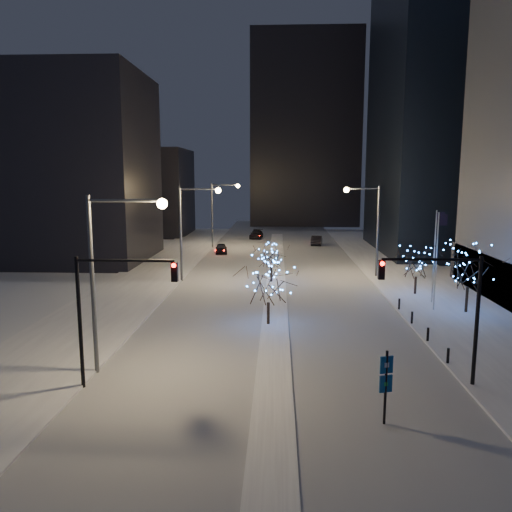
# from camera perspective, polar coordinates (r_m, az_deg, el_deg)

# --- Properties ---
(ground) EXTENTS (160.00, 160.00, 0.00)m
(ground) POSITION_cam_1_polar(r_m,az_deg,el_deg) (26.75, 2.00, -15.16)
(ground) COLOR silver
(ground) RESTS_ON ground
(road) EXTENTS (20.00, 130.00, 0.02)m
(road) POSITION_cam_1_polar(r_m,az_deg,el_deg) (60.40, 2.34, -1.39)
(road) COLOR #A5AAB4
(road) RESTS_ON ground
(median) EXTENTS (2.00, 80.00, 0.15)m
(median) POSITION_cam_1_polar(r_m,az_deg,el_deg) (55.48, 2.32, -2.26)
(median) COLOR white
(median) RESTS_ON ground
(east_sidewalk) EXTENTS (10.00, 90.00, 0.15)m
(east_sidewalk) POSITION_cam_1_polar(r_m,az_deg,el_deg) (48.05, 20.51, -4.62)
(east_sidewalk) COLOR white
(east_sidewalk) RESTS_ON ground
(west_sidewalk) EXTENTS (8.00, 90.00, 0.15)m
(west_sidewalk) POSITION_cam_1_polar(r_m,az_deg,el_deg) (47.87, -14.80, -4.39)
(west_sidewalk) COLOR white
(west_sidewalk) RESTS_ON ground
(filler_west_near) EXTENTS (22.00, 18.00, 24.00)m
(filler_west_near) POSITION_cam_1_polar(r_m,az_deg,el_deg) (70.30, -21.37, 9.30)
(filler_west_near) COLOR black
(filler_west_near) RESTS_ON ground
(filler_west_far) EXTENTS (18.00, 16.00, 16.00)m
(filler_west_far) POSITION_cam_1_polar(r_m,az_deg,el_deg) (98.00, -13.04, 7.11)
(filler_west_far) COLOR black
(filler_west_far) RESTS_ON ground
(horizon_block) EXTENTS (24.00, 14.00, 42.00)m
(horizon_block) POSITION_cam_1_polar(r_m,az_deg,el_deg) (116.97, 5.56, 13.96)
(horizon_block) COLOR black
(horizon_block) RESTS_ON ground
(street_lamp_w_near) EXTENTS (4.40, 0.56, 10.00)m
(street_lamp_w_near) POSITION_cam_1_polar(r_m,az_deg,el_deg) (28.29, -16.30, -0.41)
(street_lamp_w_near) COLOR #595E66
(street_lamp_w_near) RESTS_ON ground
(street_lamp_w_mid) EXTENTS (4.40, 0.56, 10.00)m
(street_lamp_w_mid) POSITION_cam_1_polar(r_m,az_deg,el_deg) (52.39, -7.50, 4.10)
(street_lamp_w_mid) COLOR #595E66
(street_lamp_w_mid) RESTS_ON ground
(street_lamp_w_far) EXTENTS (4.40, 0.56, 10.00)m
(street_lamp_w_far) POSITION_cam_1_polar(r_m,az_deg,el_deg) (77.07, -4.27, 5.73)
(street_lamp_w_far) COLOR #595E66
(street_lamp_w_far) RESTS_ON ground
(street_lamp_east) EXTENTS (3.90, 0.56, 10.00)m
(street_lamp_east) POSITION_cam_1_polar(r_m,az_deg,el_deg) (55.47, 12.86, 4.17)
(street_lamp_east) COLOR #595E66
(street_lamp_east) RESTS_ON ground
(traffic_signal_west) EXTENTS (5.26, 0.43, 7.00)m
(traffic_signal_west) POSITION_cam_1_polar(r_m,az_deg,el_deg) (26.61, -16.50, -4.82)
(traffic_signal_west) COLOR black
(traffic_signal_west) RESTS_ON ground
(traffic_signal_east) EXTENTS (5.26, 0.43, 7.00)m
(traffic_signal_east) POSITION_cam_1_polar(r_m,az_deg,el_deg) (27.57, 21.06, -4.58)
(traffic_signal_east) COLOR black
(traffic_signal_east) RESTS_ON ground
(flagpoles) EXTENTS (1.35, 2.60, 8.00)m
(flagpoles) POSITION_cam_1_polar(r_m,az_deg,el_deg) (44.11, 19.91, 0.48)
(flagpoles) COLOR silver
(flagpoles) RESTS_ON east_sidewalk
(bollards) EXTENTS (0.16, 12.16, 0.90)m
(bollards) POSITION_cam_1_polar(r_m,az_deg,el_deg) (37.30, 18.18, -7.55)
(bollards) COLOR black
(bollards) RESTS_ON east_sidewalk
(car_near) EXTENTS (2.11, 4.25, 1.39)m
(car_near) POSITION_cam_1_polar(r_m,az_deg,el_deg) (72.13, -3.99, 0.86)
(car_near) COLOR black
(car_near) RESTS_ON ground
(car_mid) EXTENTS (2.22, 4.77, 1.51)m
(car_mid) POSITION_cam_1_polar(r_m,az_deg,el_deg) (81.35, 6.95, 1.80)
(car_mid) COLOR black
(car_mid) RESTS_ON ground
(car_far) EXTENTS (2.51, 5.21, 1.47)m
(car_far) POSITION_cam_1_polar(r_m,az_deg,el_deg) (89.37, 0.05, 2.50)
(car_far) COLOR black
(car_far) RESTS_ON ground
(holiday_tree_median_near) EXTENTS (5.17, 5.17, 4.95)m
(holiday_tree_median_near) POSITION_cam_1_polar(r_m,az_deg,el_deg) (36.65, 1.43, -3.05)
(holiday_tree_median_near) COLOR black
(holiday_tree_median_near) RESTS_ON median
(holiday_tree_median_far) EXTENTS (3.11, 3.11, 4.13)m
(holiday_tree_median_far) POSITION_cam_1_polar(r_m,az_deg,el_deg) (51.55, 1.76, 0.08)
(holiday_tree_median_far) COLOR black
(holiday_tree_median_far) RESTS_ON median
(holiday_tree_plaza_near) EXTENTS (4.45, 4.45, 5.65)m
(holiday_tree_plaza_near) POSITION_cam_1_polar(r_m,az_deg,el_deg) (43.25, 23.16, -1.17)
(holiday_tree_plaza_near) COLOR black
(holiday_tree_plaza_near) RESTS_ON east_sidewalk
(holiday_tree_plaza_far) EXTENTS (4.44, 4.44, 4.79)m
(holiday_tree_plaza_far) POSITION_cam_1_polar(r_m,az_deg,el_deg) (48.41, 17.88, -0.60)
(holiday_tree_plaza_far) COLOR black
(holiday_tree_plaza_far) RESTS_ON east_sidewalk
(wayfinding_sign) EXTENTS (0.60, 0.26, 3.44)m
(wayfinding_sign) POSITION_cam_1_polar(r_m,az_deg,el_deg) (23.41, 14.63, -13.50)
(wayfinding_sign) COLOR black
(wayfinding_sign) RESTS_ON ground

